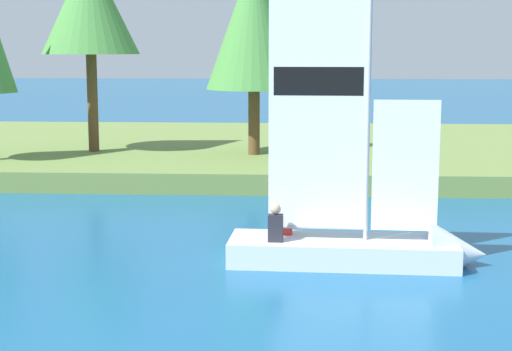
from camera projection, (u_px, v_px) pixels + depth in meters
The scene contains 4 objects.
shore_bank at pixel (225, 150), 30.14m from camera, with size 80.00×15.47×0.61m, color olive.
shoreline_tree_centre at pixel (89, 3), 26.66m from camera, with size 3.26×3.26×6.70m.
shoreline_tree_midright at pixel (254, 22), 25.92m from camera, with size 3.14×3.14×6.54m.
sailboat at pixel (380, 242), 15.33m from camera, with size 4.94×1.59×5.86m.
Camera 1 is at (2.91, -6.96, 4.12)m, focal length 56.26 mm.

